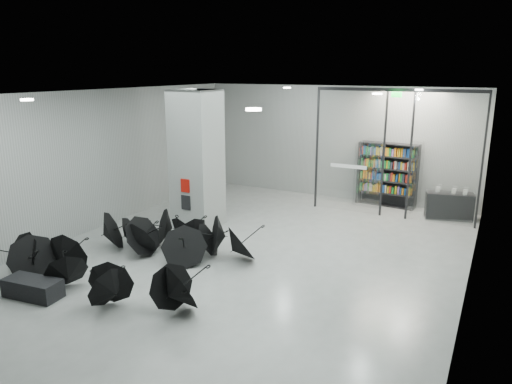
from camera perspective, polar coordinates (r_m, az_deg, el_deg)
The scene contains 10 objects.
room at distance 10.85m, azimuth -2.26°, elevation 5.45°, with size 14.00×14.02×4.01m.
column at distance 13.98m, azimuth -7.09°, elevation 3.88°, with size 1.20×1.20×4.00m, color slate.
fire_cabinet at distance 13.62m, azimuth -8.47°, elevation 0.75°, with size 0.28×0.04×0.38m, color #A50A07.
info_panel at distance 13.75m, azimuth -8.40°, elevation -1.27°, with size 0.30×0.03×0.42m, color black.
exit_sign at distance 14.91m, azimuth 16.47°, elevation 11.11°, with size 0.30×0.06×0.15m, color #0CE533.
glass_partition at distance 15.28m, azimuth 16.16°, elevation 5.01°, with size 5.06×0.08×4.00m.
bench at distance 10.97m, azimuth -25.15°, elevation -10.36°, with size 1.21×0.52×0.39m, color black.
bookshelf at distance 16.76m, azimuth 15.45°, elevation 2.02°, with size 1.96×0.39×2.16m, color black, non-canonical shape.
shop_counter at distance 16.03m, azimuth 22.10°, elevation -1.53°, with size 1.39×0.56×0.84m, color black.
umbrella_cluster at distance 11.60m, azimuth -13.79°, elevation -7.41°, with size 5.44×4.60×1.30m.
Camera 1 is at (5.32, -9.30, 4.55)m, focal length 33.42 mm.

